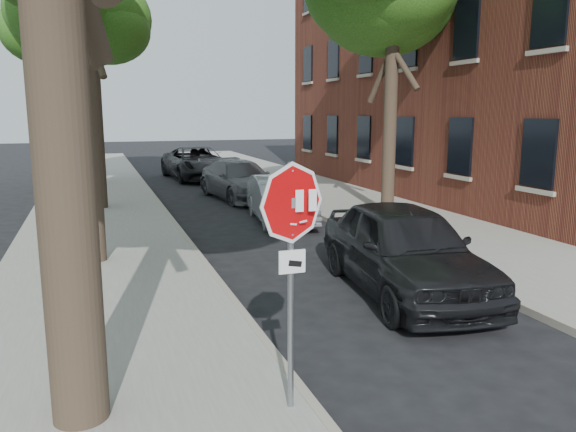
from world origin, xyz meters
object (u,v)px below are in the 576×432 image
tree_far (79,16)px  car_b (280,200)px  stop_sign (292,239)px  car_c (240,180)px  car_d (197,163)px  car_a (404,249)px

tree_far → car_b: bearing=-63.8°
stop_sign → tree_far: bearing=95.5°
stop_sign → car_c: size_ratio=0.53×
car_c → tree_far: bearing=124.4°
car_b → car_c: bearing=96.7°
car_d → tree_far: bearing=-175.5°
stop_sign → tree_far: (-2.02, 21.14, 5.26)m
car_b → stop_sign: bearing=-101.0°
car_a → car_d: size_ratio=0.85×
car_b → car_c: size_ratio=0.84×
stop_sign → car_c: bearing=77.7°
car_c → car_d: bearing=86.1°
stop_sign → tree_far: 21.88m
stop_sign → car_b: (3.30, 10.30, -1.27)m
tree_far → car_d: (4.95, 0.79, -6.43)m
tree_far → car_c: (5.32, -6.03, -6.50)m
stop_sign → car_a: stop_sign is taller
car_a → tree_far: bearing=113.5°
car_a → car_c: car_a is taller
stop_sign → car_a: size_ratio=0.55×
tree_far → car_b: tree_far is taller
stop_sign → car_b: stop_sign is taller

